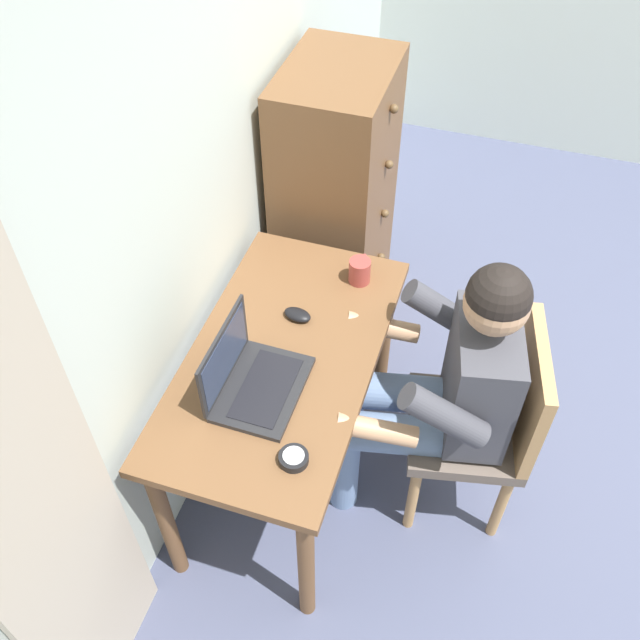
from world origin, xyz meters
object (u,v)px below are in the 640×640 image
(desk, at_px, (284,376))
(coffee_mug, at_px, (360,270))
(chair, at_px, (487,419))
(desk_clock, at_px, (294,458))
(laptop, at_px, (250,378))
(computer_mouse, at_px, (297,315))
(dresser, at_px, (335,204))
(person_seated, at_px, (441,383))

(desk, distance_m, coffee_mug, 0.48)
(chair, distance_m, desk_clock, 0.78)
(chair, xyz_separation_m, laptop, (-0.29, 0.76, 0.30))
(laptop, distance_m, computer_mouse, 0.34)
(desk, xyz_separation_m, dresser, (0.97, 0.11, 0.01))
(person_seated, bearing_deg, desk, 100.19)
(dresser, relative_size, laptop, 3.68)
(desk, distance_m, chair, 0.73)
(computer_mouse, bearing_deg, person_seated, -88.66)
(dresser, relative_size, person_seated, 1.05)
(chair, distance_m, computer_mouse, 0.76)
(person_seated, height_order, computer_mouse, person_seated)
(dresser, relative_size, computer_mouse, 12.60)
(computer_mouse, relative_size, desk_clock, 1.11)
(coffee_mug, bearing_deg, chair, -117.90)
(chair, relative_size, coffee_mug, 7.35)
(desk, relative_size, computer_mouse, 11.36)
(desk, bearing_deg, coffee_mug, -19.32)
(person_seated, bearing_deg, computer_mouse, 81.65)
(desk, height_order, coffee_mug, coffee_mug)
(person_seated, bearing_deg, coffee_mug, 49.05)
(dresser, xyz_separation_m, desk_clock, (-1.34, -0.28, 0.12))
(laptop, height_order, computer_mouse, laptop)
(desk, xyz_separation_m, coffee_mug, (0.42, -0.15, 0.16))
(desk, height_order, person_seated, person_seated)
(chair, bearing_deg, coffee_mug, 62.10)
(person_seated, relative_size, coffee_mug, 10.00)
(dresser, height_order, coffee_mug, dresser)
(person_seated, height_order, desk_clock, person_seated)
(desk, relative_size, dresser, 0.90)
(computer_mouse, xyz_separation_m, coffee_mug, (0.25, -0.16, 0.03))
(laptop, bearing_deg, desk_clock, -134.26)
(person_seated, bearing_deg, chair, -79.46)
(person_seated, height_order, laptop, person_seated)
(chair, distance_m, laptop, 0.86)
(chair, relative_size, computer_mouse, 8.82)
(chair, bearing_deg, laptop, 110.93)
(dresser, height_order, chair, dresser)
(laptop, relative_size, computer_mouse, 3.42)
(dresser, height_order, laptop, dresser)
(dresser, bearing_deg, chair, -135.76)
(chair, bearing_deg, desk, 100.28)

